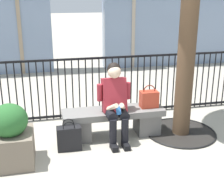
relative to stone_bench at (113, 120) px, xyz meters
The scene contains 7 objects.
ground_plane 0.27m from the stone_bench, ahead, with size 60.00×60.00×0.00m, color #A8A091.
stone_bench is the anchor object (origin of this frame).
seated_person_with_phone 0.40m from the stone_bench, 91.15° to the right, with size 0.52×0.66×1.21m.
handbag_on_bench 0.66m from the stone_bench, ahead, with size 0.28×0.18×0.37m.
shopping_bag 0.79m from the stone_bench, 157.81° to the right, with size 0.35×0.17×0.46m.
plaza_railing 0.94m from the stone_bench, 90.00° to the left, with size 9.37×0.04×1.11m.
planter 1.59m from the stone_bench, 161.03° to the right, with size 0.57×0.57×0.85m.
Camera 1 is at (-1.00, -4.34, 2.21)m, focal length 48.86 mm.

